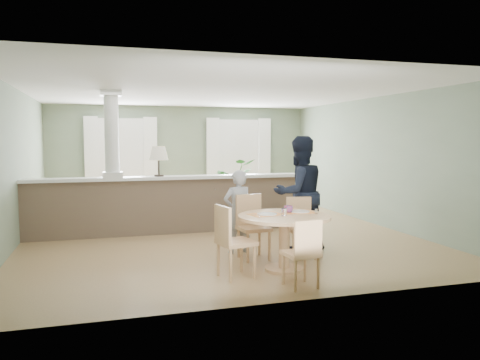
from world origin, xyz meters
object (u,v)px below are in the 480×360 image
object	(u,v)px
child_person	(238,212)
sofa	(190,197)
dining_table	(284,226)
chair_near	(303,250)
chair_side	(231,238)
houseplant	(230,185)
man_person	(299,193)
chair_far_boy	(252,223)
chair_far_man	(300,224)

from	to	relation	value
child_person	sofa	bearing A→B (deg)	-96.45
dining_table	chair_near	size ratio (longest dim) A/B	1.49
chair_side	houseplant	bearing A→B (deg)	-27.43
dining_table	man_person	distance (m)	1.32
child_person	man_person	distance (m)	1.07
chair_far_boy	chair_near	distance (m)	1.60
houseplant	chair_far_man	xyz separation A→B (m)	(-0.16, -4.80, -0.15)
child_person	man_person	bearing A→B (deg)	168.79
man_person	dining_table	bearing A→B (deg)	48.07
sofa	chair_far_man	world-z (taller)	sofa
dining_table	chair_near	xyz separation A→B (m)	(-0.07, -0.82, -0.14)
houseplant	dining_table	size ratio (longest dim) A/B	1.04
man_person	chair_far_boy	bearing A→B (deg)	9.19
houseplant	man_person	xyz separation A→B (m)	(0.01, -4.37, 0.27)
sofa	man_person	world-z (taller)	man_person
chair_near	chair_side	size ratio (longest dim) A/B	0.89
sofa	chair_far_man	size ratio (longest dim) A/B	3.46
child_person	houseplant	bearing A→B (deg)	-111.46
chair_side	man_person	world-z (taller)	man_person
houseplant	child_person	bearing A→B (deg)	-103.38
chair_far_man	sofa	bearing A→B (deg)	110.95
sofa	chair_near	bearing A→B (deg)	-97.27
chair_far_boy	chair_side	world-z (taller)	chair_far_boy
dining_table	man_person	world-z (taller)	man_person
child_person	chair_side	bearing A→B (deg)	62.25
dining_table	chair_far_boy	bearing A→B (deg)	106.28
houseplant	child_person	world-z (taller)	child_person
sofa	chair_far_man	distance (m)	4.36
chair_far_man	man_person	size ratio (longest dim) A/B	0.49
chair_near	man_person	distance (m)	2.09
chair_far_boy	man_person	distance (m)	1.04
child_person	man_person	size ratio (longest dim) A/B	0.71
sofa	child_person	world-z (taller)	child_person
man_person	chair_far_man	bearing A→B (deg)	60.12
chair_near	child_person	bearing A→B (deg)	-88.11
sofa	chair_near	size ratio (longest dim) A/B	3.71
chair_side	child_person	bearing A→B (deg)	-32.23
houseplant	chair_far_boy	world-z (taller)	houseplant
chair_far_man	chair_side	xyz separation A→B (m)	(-1.33, -0.80, 0.02)
sofa	man_person	xyz separation A→B (m)	(1.14, -3.81, 0.47)
chair_side	child_person	size ratio (longest dim) A/B	0.72
sofa	man_person	size ratio (longest dim) A/B	1.70
man_person	houseplant	bearing A→B (deg)	-99.21
child_person	chair_far_boy	bearing A→B (deg)	99.99
chair_near	chair_side	distance (m)	0.99
sofa	houseplant	bearing A→B (deg)	15.19
chair_far_boy	child_person	size ratio (longest dim) A/B	0.73
chair_far_boy	child_person	world-z (taller)	child_person
sofa	chair_side	world-z (taller)	chair_side
sofa	dining_table	xyz separation A→B (m)	(0.45, -4.88, 0.15)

